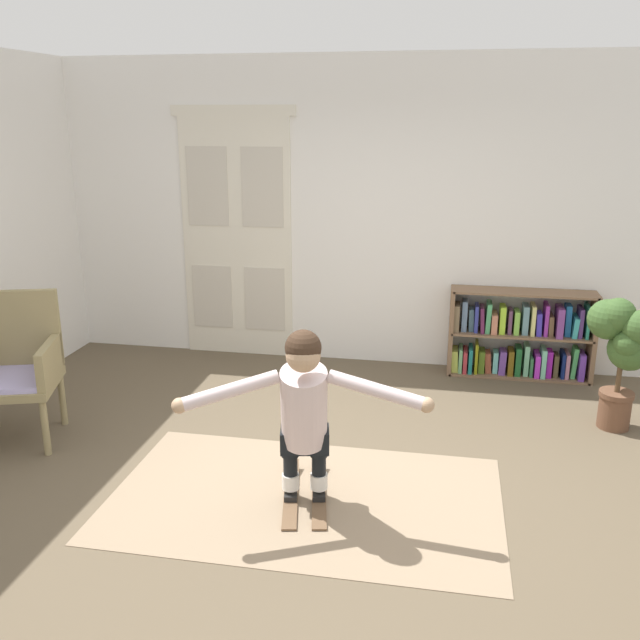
% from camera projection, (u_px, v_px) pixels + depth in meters
% --- Properties ---
extents(ground_plane, '(7.20, 7.20, 0.00)m').
position_uv_depth(ground_plane, '(310.00, 489.00, 4.56)').
color(ground_plane, brown).
extents(back_wall, '(6.00, 0.10, 2.90)m').
position_uv_depth(back_wall, '(364.00, 214.00, 6.60)').
color(back_wall, white).
rests_on(back_wall, ground).
extents(double_door, '(1.22, 0.05, 2.45)m').
position_uv_depth(double_door, '(237.00, 234.00, 6.83)').
color(double_door, silver).
rests_on(double_door, ground).
extents(rug, '(2.48, 1.51, 0.01)m').
position_uv_depth(rug, '(305.00, 498.00, 4.44)').
color(rug, gray).
rests_on(rug, ground).
extents(bookshelf, '(1.31, 0.30, 0.82)m').
position_uv_depth(bookshelf, '(519.00, 338.00, 6.44)').
color(bookshelf, brown).
rests_on(bookshelf, ground).
extents(wicker_chair, '(0.75, 0.75, 1.10)m').
position_uv_depth(wicker_chair, '(15.00, 364.00, 5.15)').
color(wicker_chair, '#8F7F55').
rests_on(wicker_chair, ground).
extents(potted_plant, '(0.49, 0.41, 1.04)m').
position_uv_depth(potted_plant, '(622.00, 344.00, 5.29)').
color(potted_plant, brown).
rests_on(potted_plant, ground).
extents(skis_pair, '(0.41, 0.81, 0.07)m').
position_uv_depth(skis_pair, '(305.00, 493.00, 4.47)').
color(skis_pair, brown).
rests_on(skis_pair, rug).
extents(person_skier, '(1.46, 0.68, 1.13)m').
position_uv_depth(person_skier, '(304.00, 405.00, 4.12)').
color(person_skier, white).
rests_on(person_skier, skis_pair).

